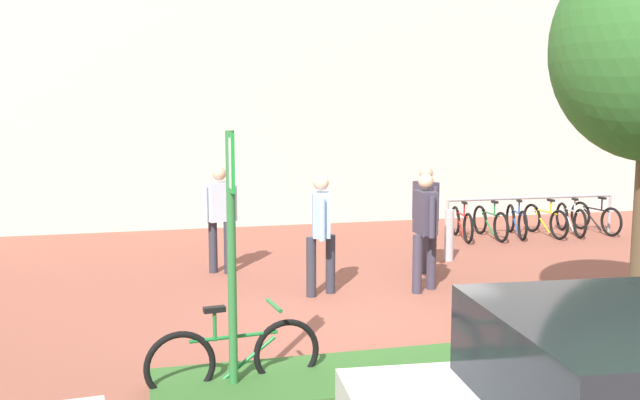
{
  "coord_description": "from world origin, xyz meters",
  "views": [
    {
      "loc": [
        -2.66,
        -8.29,
        2.69
      ],
      "look_at": [
        -0.26,
        1.35,
        1.36
      ],
      "focal_mm": 39.84,
      "sensor_mm": 36.0,
      "label": 1
    }
  ],
  "objects_px": {
    "bike_rack_cluster": "(531,219)",
    "person_casual_tan": "(321,227)",
    "bollard_steel": "(449,235)",
    "bike_at_sign": "(235,357)",
    "person_shirt_blue": "(220,213)",
    "person_suited_navy": "(425,225)",
    "parking_sign_post": "(231,227)",
    "person_suited_dark": "(425,212)"
  },
  "relations": [
    {
      "from": "bike_rack_cluster",
      "to": "person_casual_tan",
      "type": "bearing_deg",
      "value": -147.25
    },
    {
      "from": "bollard_steel",
      "to": "bike_at_sign",
      "type": "bearing_deg",
      "value": -131.86
    },
    {
      "from": "bike_rack_cluster",
      "to": "bollard_steel",
      "type": "distance_m",
      "value": 3.19
    },
    {
      "from": "person_casual_tan",
      "to": "person_shirt_blue",
      "type": "distance_m",
      "value": 2.1
    },
    {
      "from": "bike_at_sign",
      "to": "person_shirt_blue",
      "type": "distance_m",
      "value": 4.94
    },
    {
      "from": "bike_at_sign",
      "to": "person_suited_navy",
      "type": "relative_size",
      "value": 0.97
    },
    {
      "from": "person_suited_navy",
      "to": "parking_sign_post",
      "type": "bearing_deg",
      "value": -134.9
    },
    {
      "from": "bike_rack_cluster",
      "to": "person_casual_tan",
      "type": "xyz_separation_m",
      "value": [
        -5.34,
        -3.43,
        0.64
      ]
    },
    {
      "from": "person_suited_dark",
      "to": "person_shirt_blue",
      "type": "bearing_deg",
      "value": 168.09
    },
    {
      "from": "parking_sign_post",
      "to": "bollard_steel",
      "type": "xyz_separation_m",
      "value": [
        4.37,
        4.98,
        -1.16
      ]
    },
    {
      "from": "person_suited_dark",
      "to": "person_shirt_blue",
      "type": "distance_m",
      "value": 3.31
    },
    {
      "from": "bollard_steel",
      "to": "person_suited_navy",
      "type": "bearing_deg",
      "value": -123.57
    },
    {
      "from": "bollard_steel",
      "to": "person_suited_dark",
      "type": "bearing_deg",
      "value": -138.26
    },
    {
      "from": "parking_sign_post",
      "to": "person_suited_dark",
      "type": "bearing_deg",
      "value": 49.95
    },
    {
      "from": "bollard_steel",
      "to": "person_casual_tan",
      "type": "relative_size",
      "value": 0.52
    },
    {
      "from": "bollard_steel",
      "to": "person_casual_tan",
      "type": "distance_m",
      "value": 3.21
    },
    {
      "from": "person_suited_navy",
      "to": "person_shirt_blue",
      "type": "height_order",
      "value": "same"
    },
    {
      "from": "person_casual_tan",
      "to": "person_suited_dark",
      "type": "height_order",
      "value": "same"
    },
    {
      "from": "parking_sign_post",
      "to": "person_shirt_blue",
      "type": "distance_m",
      "value": 5.09
    },
    {
      "from": "bike_rack_cluster",
      "to": "person_suited_dark",
      "type": "distance_m",
      "value": 4.18
    },
    {
      "from": "bike_at_sign",
      "to": "person_suited_navy",
      "type": "xyz_separation_m",
      "value": [
        3.14,
        3.04,
        0.63
      ]
    },
    {
      "from": "bollard_steel",
      "to": "person_suited_dark",
      "type": "relative_size",
      "value": 0.52
    },
    {
      "from": "person_suited_navy",
      "to": "bollard_steel",
      "type": "bearing_deg",
      "value": 56.43
    },
    {
      "from": "bike_at_sign",
      "to": "person_suited_navy",
      "type": "bearing_deg",
      "value": 44.05
    },
    {
      "from": "bike_at_sign",
      "to": "bike_rack_cluster",
      "type": "xyz_separation_m",
      "value": [
        6.97,
        6.63,
        -0.0
      ]
    },
    {
      "from": "bike_at_sign",
      "to": "person_shirt_blue",
      "type": "bearing_deg",
      "value": 85.5
    },
    {
      "from": "bike_at_sign",
      "to": "bollard_steel",
      "type": "distance_m",
      "value": 6.5
    },
    {
      "from": "person_suited_dark",
      "to": "person_casual_tan",
      "type": "bearing_deg",
      "value": -153.23
    },
    {
      "from": "bike_at_sign",
      "to": "bollard_steel",
      "type": "bearing_deg",
      "value": 48.14
    },
    {
      "from": "bike_at_sign",
      "to": "person_casual_tan",
      "type": "relative_size",
      "value": 0.97
    },
    {
      "from": "bollard_steel",
      "to": "parking_sign_post",
      "type": "bearing_deg",
      "value": -131.23
    },
    {
      "from": "person_suited_dark",
      "to": "person_shirt_blue",
      "type": "relative_size",
      "value": 1.0
    },
    {
      "from": "bike_at_sign",
      "to": "person_casual_tan",
      "type": "bearing_deg",
      "value": 63.0
    },
    {
      "from": "person_shirt_blue",
      "to": "bike_rack_cluster",
      "type": "bearing_deg",
      "value": 14.85
    },
    {
      "from": "parking_sign_post",
      "to": "person_shirt_blue",
      "type": "xyz_separation_m",
      "value": [
        0.42,
        5.03,
        -0.63
      ]
    },
    {
      "from": "parking_sign_post",
      "to": "bollard_steel",
      "type": "height_order",
      "value": "parking_sign_post"
    },
    {
      "from": "person_casual_tan",
      "to": "person_shirt_blue",
      "type": "bearing_deg",
      "value": 126.39
    },
    {
      "from": "person_casual_tan",
      "to": "person_suited_dark",
      "type": "distance_m",
      "value": 2.23
    },
    {
      "from": "person_casual_tan",
      "to": "person_suited_navy",
      "type": "xyz_separation_m",
      "value": [
        1.51,
        -0.16,
        0.0
      ]
    },
    {
      "from": "parking_sign_post",
      "to": "person_shirt_blue",
      "type": "bearing_deg",
      "value": 85.26
    },
    {
      "from": "parking_sign_post",
      "to": "bike_rack_cluster",
      "type": "distance_m",
      "value": 9.82
    },
    {
      "from": "bike_at_sign",
      "to": "person_shirt_blue",
      "type": "height_order",
      "value": "person_shirt_blue"
    }
  ]
}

